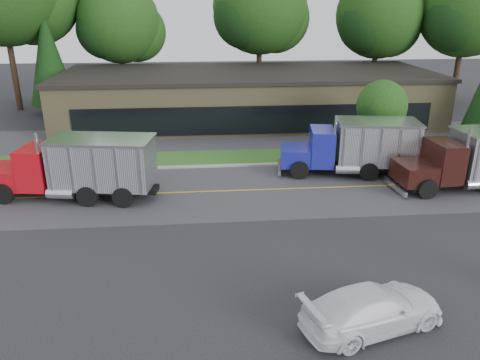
% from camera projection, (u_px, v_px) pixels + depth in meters
% --- Properties ---
extents(ground, '(140.00, 140.00, 0.00)m').
position_uv_depth(ground, '(265.00, 278.00, 18.15)').
color(ground, '#34343A').
rests_on(ground, ground).
extents(road, '(60.00, 8.00, 0.02)m').
position_uv_depth(road, '(243.00, 191.00, 26.52)').
color(road, '#515155').
rests_on(road, ground).
extents(center_line, '(60.00, 0.12, 0.01)m').
position_uv_depth(center_line, '(243.00, 191.00, 26.52)').
color(center_line, gold).
rests_on(center_line, ground).
extents(curb, '(60.00, 0.30, 0.12)m').
position_uv_depth(curb, '(237.00, 166.00, 30.42)').
color(curb, '#9E9E99').
rests_on(curb, ground).
extents(grass_verge, '(60.00, 3.40, 0.03)m').
position_uv_depth(grass_verge, '(235.00, 158.00, 32.10)').
color(grass_verge, '#2A6322').
rests_on(grass_verge, ground).
extents(far_parking, '(60.00, 7.00, 0.02)m').
position_uv_depth(far_parking, '(230.00, 138.00, 36.75)').
color(far_parking, '#515155').
rests_on(far_parking, ground).
extents(strip_mall, '(32.00, 12.00, 4.00)m').
position_uv_depth(strip_mall, '(248.00, 97.00, 41.78)').
color(strip_mall, '#867952').
rests_on(strip_mall, ground).
extents(tree_far_b, '(8.51, 8.01, 12.14)m').
position_uv_depth(tree_far_b, '(121.00, 26.00, 46.28)').
color(tree_far_b, '#382619').
rests_on(tree_far_b, ground).
extents(tree_far_c, '(10.02, 9.43, 14.29)m').
position_uv_depth(tree_far_c, '(261.00, 11.00, 46.95)').
color(tree_far_c, '#382619').
rests_on(tree_far_c, ground).
extents(tree_far_d, '(9.15, 8.61, 13.05)m').
position_uv_depth(tree_far_d, '(380.00, 19.00, 47.28)').
color(tree_far_d, '#382619').
rests_on(tree_far_d, ground).
extents(tree_far_e, '(9.69, 9.12, 13.82)m').
position_uv_depth(tree_far_e, '(467.00, 14.00, 45.91)').
color(tree_far_e, '#382619').
rests_on(tree_far_e, ground).
extents(evergreen_left, '(4.17, 4.17, 9.48)m').
position_uv_depth(evergreen_left, '(49.00, 57.00, 42.87)').
color(evergreen_left, '#382619').
rests_on(evergreen_left, ground).
extents(tree_verge, '(3.61, 3.40, 5.15)m').
position_uv_depth(tree_verge, '(382.00, 108.00, 31.79)').
color(tree_verge, '#382619').
rests_on(tree_verge, ground).
extents(dump_truck_red, '(9.34, 3.94, 3.36)m').
position_uv_depth(dump_truck_red, '(80.00, 166.00, 24.97)').
color(dump_truck_red, black).
rests_on(dump_truck_red, ground).
extents(dump_truck_blue, '(8.46, 3.77, 3.36)m').
position_uv_depth(dump_truck_blue, '(357.00, 146.00, 28.48)').
color(dump_truck_blue, black).
rests_on(dump_truck_blue, ground).
extents(dump_truck_maroon, '(8.69, 3.16, 3.36)m').
position_uv_depth(dump_truck_maroon, '(479.00, 157.00, 26.37)').
color(dump_truck_maroon, black).
rests_on(dump_truck_maroon, ground).
extents(rally_car, '(5.28, 3.33, 1.43)m').
position_uv_depth(rally_car, '(373.00, 308.00, 15.20)').
color(rally_car, white).
rests_on(rally_car, ground).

